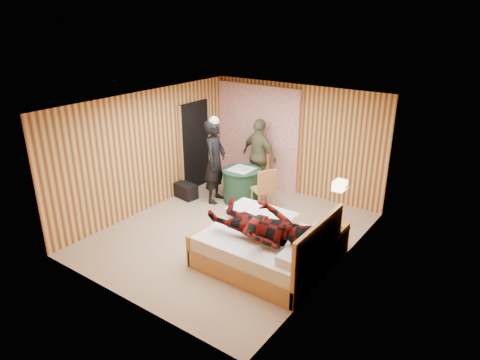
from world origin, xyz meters
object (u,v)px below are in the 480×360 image
Objects in this scene: chair_near at (265,187)px; woman_standing at (215,162)px; bed at (266,247)px; chair_far at (259,170)px; nightstand at (331,240)px; man_on_bed at (261,217)px; round_table at (241,185)px; man_at_table at (259,156)px; duffel_bag at (185,190)px; wall_lamp at (340,185)px.

woman_standing reaches higher than chair_near.
chair_far is (-1.81, 2.53, 0.23)m from bed.
nightstand is at bearing 97.38° from chair_near.
man_on_bed is (-0.73, -1.13, 0.68)m from nightstand.
round_table is 0.86m from man_at_table.
round_table is 2.85m from man_on_bed.
bed reaches higher than round_table.
man_at_table is (-2.58, 1.67, 0.57)m from nightstand.
bed is 3.46× the size of duffel_bag.
man_at_table is (0.47, 1.03, -0.06)m from woman_standing.
woman_standing is at bearing 30.00° from duffel_bag.
round_table is at bearing 131.66° from man_on_bed.
man_at_table is at bearing -109.43° from chair_near.
nightstand is 0.32× the size of woman_standing.
nightstand is at bearing 57.02° from man_on_bed.
woman_standing reaches higher than round_table.
round_table is at bearing 159.69° from nightstand.
wall_lamp reaches higher than round_table.
chair_near is at bearing -41.09° from chair_far.
chair_near is 0.51× the size of woman_standing.
round_table is (-2.58, 0.95, 0.08)m from nightstand.
man_at_table is at bearing 56.88° from duffel_bag.
nightstand is at bearing -20.31° from round_table.
man_on_bed is (0.03, -0.23, 0.66)m from bed.
bed is (-0.80, -0.95, -0.99)m from wall_lamp.
wall_lamp reaches higher than bed.
bed is 1.09× the size of woman_standing.
bed is at bearing -45.43° from round_table.
wall_lamp is 0.31× the size of round_table.
bed is 2.08m from chair_near.
man_on_bed reaches higher than nightstand.
woman_standing is at bearing 169.36° from wall_lamp.
nightstand is at bearing -117.89° from woman_standing.
round_table is at bearing -69.13° from chair_near.
chair_far is at bearing -42.18° from woman_standing.
woman_standing is (-1.16, -0.19, 0.37)m from chair_near.
chair_far is at bearing 123.70° from man_on_bed.
woman_standing is (-2.30, 1.53, 0.61)m from bed.
chair_near is at bearing -10.22° from round_table.
man_at_table is 0.97× the size of man_on_bed.
chair_near is at bearing 158.14° from wall_lamp.
nightstand is 0.34× the size of man_on_bed.
wall_lamp reaches higher than chair_near.
wall_lamp is at bearing 51.71° from nightstand.
round_table is 0.79m from woman_standing.
wall_lamp is 0.28× the size of chair_near.
man_at_table is 3.35m from man_on_bed.
duffel_bag is 0.34× the size of man_at_table.
man_on_bed is at bearing -48.34° from round_table.
chair_near is 0.55× the size of man_at_table.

